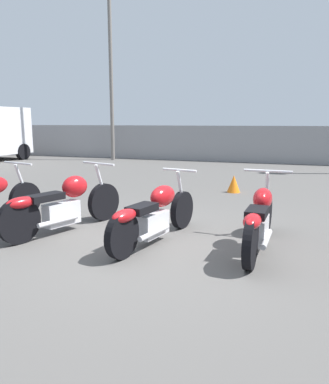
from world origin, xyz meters
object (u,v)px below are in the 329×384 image
traffic_cone_near (234,184)px  motorcycle_slot_1 (63,204)px  motorcycle_slot_2 (154,214)px  motorcycle_slot_3 (260,220)px  light_pole_left (110,37)px

traffic_cone_near → motorcycle_slot_1: bearing=-115.7°
motorcycle_slot_1 → traffic_cone_near: size_ratio=5.21×
motorcycle_slot_2 → traffic_cone_near: (0.47, 4.15, -0.20)m
motorcycle_slot_3 → traffic_cone_near: motorcycle_slot_3 is taller
motorcycle_slot_2 → motorcycle_slot_3: (1.41, 0.14, 0.01)m
motorcycle_slot_1 → motorcycle_slot_3: motorcycle_slot_1 is taller
light_pole_left → traffic_cone_near: size_ratio=21.66×
motorcycle_slot_2 → motorcycle_slot_1: bearing=-170.4°
motorcycle_slot_3 → motorcycle_slot_2: bearing=-171.4°
motorcycle_slot_1 → traffic_cone_near: (1.97, 4.10, -0.22)m
light_pole_left → traffic_cone_near: bearing=-44.1°
traffic_cone_near → light_pole_left: bearing=135.9°
motorcycle_slot_1 → motorcycle_slot_3: (2.91, 0.09, -0.02)m
motorcycle_slot_2 → traffic_cone_near: bearing=95.0°
light_pole_left → motorcycle_slot_3: light_pole_left is taller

